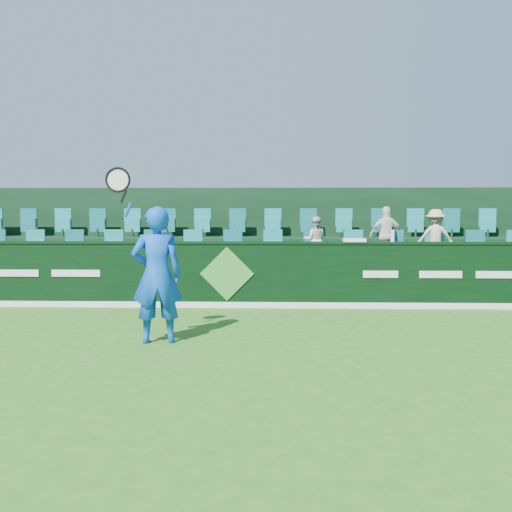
{
  "coord_description": "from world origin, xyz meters",
  "views": [
    {
      "loc": [
        0.94,
        -7.58,
        1.97
      ],
      "look_at": [
        0.62,
        2.8,
        1.15
      ],
      "focal_mm": 40.0,
      "sensor_mm": 36.0,
      "label": 1
    }
  ],
  "objects_px": {
    "spectator_left": "(315,240)",
    "spectator_middle": "(387,235)",
    "towel": "(354,240)",
    "spectator_right": "(435,237)",
    "tennis_player": "(157,274)",
    "drinks_bottle": "(393,236)"
  },
  "relations": [
    {
      "from": "spectator_middle",
      "to": "spectator_right",
      "type": "distance_m",
      "value": 1.07
    },
    {
      "from": "towel",
      "to": "spectator_right",
      "type": "bearing_deg",
      "value": 29.98
    },
    {
      "from": "tennis_player",
      "to": "drinks_bottle",
      "type": "xyz_separation_m",
      "value": [
        4.15,
        3.19,
        0.44
      ]
    },
    {
      "from": "spectator_left",
      "to": "spectator_middle",
      "type": "bearing_deg",
      "value": -176.58
    },
    {
      "from": "spectator_left",
      "to": "towel",
      "type": "height_order",
      "value": "spectator_left"
    },
    {
      "from": "spectator_middle",
      "to": "drinks_bottle",
      "type": "xyz_separation_m",
      "value": [
        -0.1,
        -1.12,
        0.03
      ]
    },
    {
      "from": "spectator_left",
      "to": "towel",
      "type": "relative_size",
      "value": 2.37
    },
    {
      "from": "spectator_middle",
      "to": "tennis_player",
      "type": "bearing_deg",
      "value": 43.34
    },
    {
      "from": "spectator_right",
      "to": "spectator_left",
      "type": "bearing_deg",
      "value": 8.17
    },
    {
      "from": "spectator_right",
      "to": "drinks_bottle",
      "type": "bearing_deg",
      "value": 51.92
    },
    {
      "from": "tennis_player",
      "to": "spectator_middle",
      "type": "distance_m",
      "value": 6.07
    },
    {
      "from": "spectator_middle",
      "to": "drinks_bottle",
      "type": "relative_size",
      "value": 5.29
    },
    {
      "from": "spectator_left",
      "to": "drinks_bottle",
      "type": "xyz_separation_m",
      "value": [
        1.48,
        -1.12,
        0.15
      ]
    },
    {
      "from": "tennis_player",
      "to": "spectator_left",
      "type": "relative_size",
      "value": 2.56
    },
    {
      "from": "spectator_right",
      "to": "towel",
      "type": "relative_size",
      "value": 2.74
    },
    {
      "from": "towel",
      "to": "drinks_bottle",
      "type": "xyz_separation_m",
      "value": [
        0.77,
        0.0,
        0.09
      ]
    },
    {
      "from": "spectator_right",
      "to": "tennis_player",
      "type": "bearing_deg",
      "value": 47.14
    },
    {
      "from": "spectator_right",
      "to": "towel",
      "type": "xyz_separation_m",
      "value": [
        -1.94,
        -1.12,
        -0.02
      ]
    },
    {
      "from": "spectator_middle",
      "to": "spectator_right",
      "type": "height_order",
      "value": "spectator_middle"
    },
    {
      "from": "spectator_middle",
      "to": "drinks_bottle",
      "type": "bearing_deg",
      "value": 82.89
    },
    {
      "from": "tennis_player",
      "to": "spectator_left",
      "type": "bearing_deg",
      "value": 58.2
    },
    {
      "from": "spectator_right",
      "to": "drinks_bottle",
      "type": "xyz_separation_m",
      "value": [
        -1.17,
        -1.12,
        0.07
      ]
    }
  ]
}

